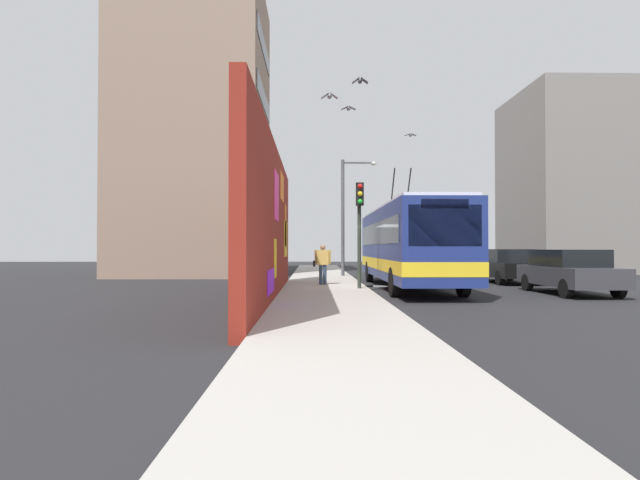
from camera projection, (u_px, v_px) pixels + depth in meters
The scene contains 15 objects.
ground_plane at pixel (366, 290), 19.39m from camera, with size 80.00×80.00×0.00m, color #232326.
sidewalk_slab at pixel (325, 288), 19.37m from camera, with size 48.00×3.20×0.15m, color #ADA8A0.
graffiti_wall at pixel (272, 224), 15.67m from camera, with size 14.53×0.32×4.78m.
building_far_left at pixel (196, 131), 30.52m from camera, with size 8.80×8.24×17.56m.
building_far_right at pixel (588, 183), 34.57m from camera, with size 8.41×9.87×12.33m.
city_bus at pixel (408, 243), 20.33m from camera, with size 11.51×2.58×5.09m.
parked_car_dark_gray at pixel (569, 271), 17.68m from camera, with size 4.42×1.93×1.58m.
parked_car_black at pixel (505, 265), 23.53m from camera, with size 4.78×1.92×1.58m.
parked_car_champagne at pixel (465, 261), 29.72m from camera, with size 4.60×1.75×1.58m.
parked_car_silver at pixel (438, 259), 35.97m from camera, with size 4.68×1.73×1.58m.
pedestrian_midblock at pixel (323, 261), 20.29m from camera, with size 0.22×0.73×1.62m.
traffic_light at pixel (360, 217), 18.37m from camera, with size 0.49×0.28×3.91m.
street_lamp at pixel (347, 208), 26.85m from camera, with size 0.44×1.90×6.24m.
flying_pigeons at pixel (367, 109), 18.54m from camera, with size 8.49×4.68×0.86m.
curbside_puddle at pixel (375, 286), 21.29m from camera, with size 1.08×1.08×0.00m, color black.
Camera 1 is at (-19.39, 2.09, 1.64)m, focal length 28.04 mm.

